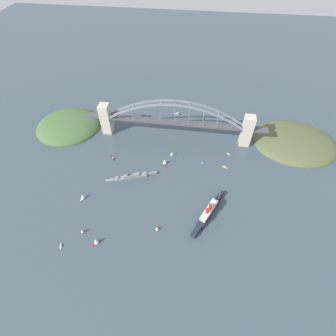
# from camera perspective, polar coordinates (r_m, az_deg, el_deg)

# --- Properties ---
(ground_plane) EXTENTS (1400.00, 1400.00, 0.00)m
(ground_plane) POSITION_cam_1_polar(r_m,az_deg,el_deg) (435.81, 1.45, 6.97)
(ground_plane) COLOR #3D4C56
(harbor_arch_bridge) EXTENTS (297.12, 16.46, 70.10)m
(harbor_arch_bridge) POSITION_cam_1_polar(r_m,az_deg,el_deg) (416.81, 1.53, 10.12)
(harbor_arch_bridge) COLOR beige
(harbor_arch_bridge) RESTS_ON ground
(headland_west_shore) EXTENTS (138.05, 118.66, 26.43)m
(headland_west_shore) POSITION_cam_1_polar(r_m,az_deg,el_deg) (477.50, 26.80, 5.29)
(headland_west_shore) COLOR #515B38
(headland_west_shore) RESTS_ON ground
(headland_east_shore) EXTENTS (112.90, 109.66, 30.35)m
(headland_east_shore) POSITION_cam_1_polar(r_m,az_deg,el_deg) (492.73, -21.32, 8.87)
(headland_east_shore) COLOR #476638
(headland_east_shore) RESTS_ON ground
(ocean_liner) EXTENTS (40.80, 74.44, 19.86)m
(ocean_liner) POSITION_cam_1_polar(r_m,az_deg,el_deg) (333.68, 9.18, -9.80)
(ocean_liner) COLOR #1E2333
(ocean_liner) RESTS_ON ground
(naval_cruiser) EXTENTS (71.93, 29.98, 17.28)m
(naval_cruiser) POSITION_cam_1_polar(r_m,az_deg,el_deg) (372.71, -8.37, -1.94)
(naval_cruiser) COLOR gray
(naval_cruiser) RESTS_ON ground
(seaplane_taxiing_near_bridge) EXTENTS (9.36, 10.23, 4.84)m
(seaplane_taxiing_near_bridge) POSITION_cam_1_polar(r_m,az_deg,el_deg) (485.84, 2.00, 12.14)
(seaplane_taxiing_near_bridge) COLOR #B7B7B2
(seaplane_taxiing_near_bridge) RESTS_ON ground
(small_boat_0) EXTENTS (8.86, 3.96, 2.34)m
(small_boat_0) POSITION_cam_1_polar(r_m,az_deg,el_deg) (394.12, 12.76, 0.22)
(small_boat_0) COLOR gold
(small_boat_0) RESTS_ON ground
(small_boat_1) EXTENTS (8.79, 9.32, 2.11)m
(small_boat_1) POSITION_cam_1_polar(r_m,az_deg,el_deg) (407.58, -12.39, 2.25)
(small_boat_1) COLOR black
(small_boat_1) RESTS_ON ground
(small_boat_2) EXTENTS (4.73, 7.61, 6.93)m
(small_boat_2) POSITION_cam_1_polar(r_m,az_deg,el_deg) (320.40, -2.47, -13.56)
(small_boat_2) COLOR #B2231E
(small_boat_2) RESTS_ON ground
(small_boat_3) EXTENTS (5.50, 6.08, 2.32)m
(small_boat_3) POSITION_cam_1_polar(r_m,az_deg,el_deg) (415.73, 13.54, 3.10)
(small_boat_3) COLOR gold
(small_boat_3) RESTS_ON ground
(small_boat_4) EXTENTS (8.31, 5.12, 1.80)m
(small_boat_4) POSITION_cam_1_polar(r_m,az_deg,el_deg) (393.55, 7.67, 1.06)
(small_boat_4) COLOR #234C8C
(small_boat_4) RESTS_ON ground
(small_boat_5) EXTENTS (5.89, 10.57, 10.69)m
(small_boat_5) POSITION_cam_1_polar(r_m,az_deg,el_deg) (386.76, -0.74, 1.49)
(small_boat_5) COLOR #B2231E
(small_boat_5) RESTS_ON ground
(small_boat_6) EXTENTS (9.17, 8.87, 11.02)m
(small_boat_6) POSITION_cam_1_polar(r_m,az_deg,el_deg) (322.08, -16.01, -15.61)
(small_boat_6) COLOR #B2231E
(small_boat_6) RESTS_ON ground
(small_boat_7) EXTENTS (3.66, 8.31, 2.15)m
(small_boat_7) POSITION_cam_1_polar(r_m,az_deg,el_deg) (337.47, -23.14, -15.98)
(small_boat_7) COLOR silver
(small_boat_7) RESTS_ON ground
(small_boat_8) EXTENTS (6.43, 8.52, 9.94)m
(small_boat_8) POSITION_cam_1_polar(r_m,az_deg,el_deg) (363.99, -18.79, -6.08)
(small_boat_8) COLOR silver
(small_boat_8) RESTS_ON ground
(small_boat_9) EXTENTS (6.98, 5.94, 8.86)m
(small_boat_9) POSITION_cam_1_polar(r_m,az_deg,el_deg) (400.22, 0.90, 3.28)
(small_boat_9) COLOR gold
(small_boat_9) RESTS_ON ground
(small_boat_10) EXTENTS (6.38, 4.94, 8.31)m
(small_boat_10) POSITION_cam_1_polar(r_m,az_deg,el_deg) (334.87, -18.90, -13.34)
(small_boat_10) COLOR brown
(small_boat_10) RESTS_ON ground
(channel_marker_buoy) EXTENTS (2.20, 2.20, 2.75)m
(channel_marker_buoy) POSITION_cam_1_polar(r_m,az_deg,el_deg) (410.11, 6.77, 3.64)
(channel_marker_buoy) COLOR red
(channel_marker_buoy) RESTS_ON ground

